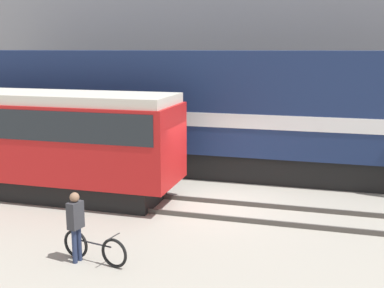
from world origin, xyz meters
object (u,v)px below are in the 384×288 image
at_px(freight_locomotive, 194,109).
at_px(bicycle, 95,248).
at_px(person, 76,220).
at_px(streetcar, 29,137).

bearing_deg(freight_locomotive, bicycle, -89.34).
xyz_separation_m(bicycle, person, (-0.41, -0.07, 0.65)).
relative_size(bicycle, person, 1.07).
height_order(freight_locomotive, person, freight_locomotive).
relative_size(freight_locomotive, person, 12.96).
bearing_deg(bicycle, streetcar, 136.72).
relative_size(freight_locomotive, streetcar, 2.13).
bearing_deg(streetcar, freight_locomotive, 45.87).
bearing_deg(freight_locomotive, person, -92.01).
xyz_separation_m(streetcar, person, (4.03, -4.24, -0.96)).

